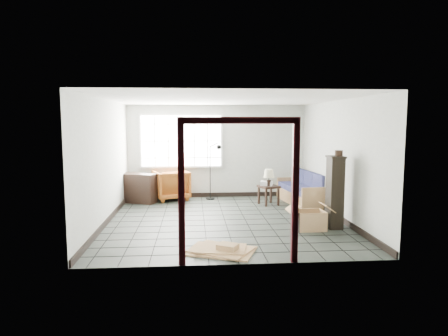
{
  "coord_description": "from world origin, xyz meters",
  "views": [
    {
      "loc": [
        -0.67,
        -8.5,
        2.12
      ],
      "look_at": [
        0.01,
        0.3,
        1.11
      ],
      "focal_mm": 32.0,
      "sensor_mm": 36.0,
      "label": 1
    }
  ],
  "objects": [
    {
      "name": "floor_lamp",
      "position": [
        -0.1,
        2.37,
        0.84
      ],
      "size": [
        0.44,
        0.27,
        1.58
      ],
      "rotation": [
        0.0,
        0.0,
        0.13
      ],
      "color": "black",
      "rests_on": "ground"
    },
    {
      "name": "table_lamp",
      "position": [
        1.25,
        1.45,
        0.8
      ],
      "size": [
        0.28,
        0.28,
        0.43
      ],
      "rotation": [
        0.0,
        0.0,
        -0.0
      ],
      "color": "black",
      "rests_on": "side_table"
    },
    {
      "name": "cardboard_pile",
      "position": [
        -0.21,
        -2.16,
        0.04
      ],
      "size": [
        1.27,
        1.09,
        0.16
      ],
      "rotation": [
        0.0,
        0.0,
        -0.42
      ],
      "color": "#A4814F",
      "rests_on": "ground"
    },
    {
      "name": "projector",
      "position": [
        1.21,
        1.55,
        0.55
      ],
      "size": [
        0.35,
        0.31,
        0.11
      ],
      "rotation": [
        0.0,
        0.0,
        -0.33
      ],
      "color": "silver",
      "rests_on": "side_table"
    },
    {
      "name": "pot",
      "position": [
        2.19,
        -0.88,
        1.51
      ],
      "size": [
        0.17,
        0.17,
        0.12
      ],
      "rotation": [
        0.0,
        0.0,
        0.12
      ],
      "color": "black",
      "rests_on": "tall_shelf"
    },
    {
      "name": "open_box",
      "position": [
        1.63,
        -0.9,
        0.19
      ],
      "size": [
        0.93,
        0.48,
        0.52
      ],
      "rotation": [
        0.0,
        0.0,
        0.04
      ],
      "color": "#A4814F",
      "rests_on": "ground"
    },
    {
      "name": "ground",
      "position": [
        0.0,
        0.0,
        0.0
      ],
      "size": [
        5.5,
        5.5,
        0.0
      ],
      "primitive_type": "plane",
      "color": "black",
      "rests_on": "ground"
    },
    {
      "name": "armchair",
      "position": [
        -1.29,
        2.4,
        0.45
      ],
      "size": [
        1.09,
        1.05,
        0.89
      ],
      "primitive_type": "imported",
      "rotation": [
        0.0,
        0.0,
        3.47
      ],
      "color": "brown",
      "rests_on": "ground"
    },
    {
      "name": "doorway_trim",
      "position": [
        0.0,
        -2.7,
        1.38
      ],
      "size": [
        1.8,
        0.08,
        2.2
      ],
      "color": "#380C11",
      "rests_on": "ground"
    },
    {
      "name": "console_shelf",
      "position": [
        -2.15,
        2.06,
        0.39
      ],
      "size": [
        1.07,
        0.76,
        0.77
      ],
      "rotation": [
        0.0,
        0.0,
        -0.42
      ],
      "color": "black",
      "rests_on": "ground"
    },
    {
      "name": "tall_shelf",
      "position": [
        2.15,
        -0.83,
        0.74
      ],
      "size": [
        0.31,
        0.4,
        1.46
      ],
      "rotation": [
        0.0,
        0.0,
        -0.01
      ],
      "color": "black",
      "rests_on": "ground"
    },
    {
      "name": "room_shell",
      "position": [
        0.0,
        0.03,
        1.68
      ],
      "size": [
        5.02,
        5.52,
        2.61
      ],
      "color": "#A6AAA3",
      "rests_on": "ground"
    },
    {
      "name": "window_panel",
      "position": [
        -1.0,
        2.7,
        1.6
      ],
      "size": [
        2.32,
        0.08,
        1.52
      ],
      "color": "silver",
      "rests_on": "ground"
    },
    {
      "name": "side_table",
      "position": [
        1.26,
        1.52,
        0.41
      ],
      "size": [
        0.59,
        0.59,
        0.5
      ],
      "rotation": [
        0.0,
        0.0,
        0.36
      ],
      "color": "black",
      "rests_on": "ground"
    },
    {
      "name": "futon_sofa",
      "position": [
        2.21,
        1.66,
        0.3
      ],
      "size": [
        0.92,
        1.94,
        0.83
      ],
      "rotation": [
        0.0,
        0.0,
        0.12
      ],
      "color": "olive",
      "rests_on": "ground"
    }
  ]
}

